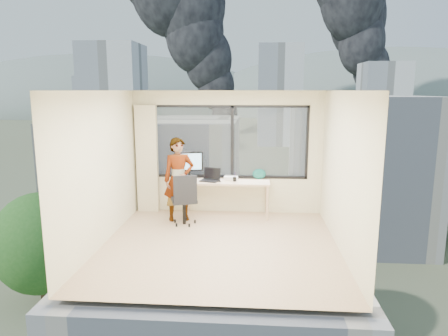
# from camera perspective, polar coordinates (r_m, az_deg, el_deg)

# --- Properties ---
(floor) EXTENTS (4.00, 4.00, 0.01)m
(floor) POSITION_cam_1_polar(r_m,az_deg,el_deg) (7.03, -0.63, -10.81)
(floor) COLOR tan
(floor) RESTS_ON ground
(ceiling) EXTENTS (4.00, 4.00, 0.01)m
(ceiling) POSITION_cam_1_polar(r_m,az_deg,el_deg) (6.53, -0.67, 10.90)
(ceiling) COLOR white
(ceiling) RESTS_ON ground
(wall_front) EXTENTS (4.00, 0.01, 2.60)m
(wall_front) POSITION_cam_1_polar(r_m,az_deg,el_deg) (4.72, -2.75, -5.10)
(wall_front) COLOR beige
(wall_front) RESTS_ON ground
(wall_left) EXTENTS (0.01, 4.00, 2.60)m
(wall_left) POSITION_cam_1_polar(r_m,az_deg,el_deg) (7.11, -16.91, -0.11)
(wall_left) COLOR beige
(wall_left) RESTS_ON ground
(wall_right) EXTENTS (0.01, 4.00, 2.60)m
(wall_right) POSITION_cam_1_polar(r_m,az_deg,el_deg) (6.79, 16.42, -0.59)
(wall_right) COLOR beige
(wall_right) RESTS_ON ground
(window_wall) EXTENTS (3.30, 0.16, 1.55)m
(window_wall) POSITION_cam_1_polar(r_m,az_deg,el_deg) (8.59, 0.84, 3.72)
(window_wall) COLOR black
(window_wall) RESTS_ON ground
(curtain) EXTENTS (0.45, 0.14, 2.30)m
(curtain) POSITION_cam_1_polar(r_m,az_deg,el_deg) (8.81, -10.79, 1.24)
(curtain) COLOR beige
(curtain) RESTS_ON floor
(desk) EXTENTS (1.80, 0.60, 0.75)m
(desk) POSITION_cam_1_polar(r_m,az_deg,el_deg) (8.48, 0.34, -4.30)
(desk) COLOR tan
(desk) RESTS_ON floor
(chair) EXTENTS (0.67, 0.67, 1.04)m
(chair) POSITION_cam_1_polar(r_m,az_deg,el_deg) (7.95, -5.68, -4.31)
(chair) COLOR black
(chair) RESTS_ON floor
(person) EXTENTS (0.71, 0.59, 1.69)m
(person) POSITION_cam_1_polar(r_m,az_deg,el_deg) (8.15, -6.40, -1.61)
(person) COLOR #2D2D33
(person) RESTS_ON floor
(monitor) EXTENTS (0.61, 0.28, 0.60)m
(monitor) POSITION_cam_1_polar(r_m,az_deg,el_deg) (8.50, -5.00, 0.35)
(monitor) COLOR black
(monitor) RESTS_ON desk
(game_console) EXTENTS (0.30, 0.26, 0.07)m
(game_console) POSITION_cam_1_polar(r_m,az_deg,el_deg) (8.55, 1.02, -1.36)
(game_console) COLOR white
(game_console) RESTS_ON desk
(laptop) EXTENTS (0.48, 0.49, 0.24)m
(laptop) POSITION_cam_1_polar(r_m,az_deg,el_deg) (8.35, -2.06, -1.05)
(laptop) COLOR black
(laptop) RESTS_ON desk
(cellphone) EXTENTS (0.13, 0.09, 0.01)m
(cellphone) POSITION_cam_1_polar(r_m,az_deg,el_deg) (8.31, -0.85, -1.92)
(cellphone) COLOR black
(cellphone) RESTS_ON desk
(pen_cup) EXTENTS (0.08, 0.08, 0.09)m
(pen_cup) POSITION_cam_1_polar(r_m,az_deg,el_deg) (8.36, 1.51, -1.57)
(pen_cup) COLOR black
(pen_cup) RESTS_ON desk
(handbag) EXTENTS (0.28, 0.15, 0.22)m
(handbag) POSITION_cam_1_polar(r_m,az_deg,el_deg) (8.59, 4.99, -0.83)
(handbag) COLOR #0C4D46
(handbag) RESTS_ON desk
(exterior_ground) EXTENTS (400.00, 400.00, 0.04)m
(exterior_ground) POSITION_cam_1_polar(r_m,az_deg,el_deg) (127.59, 4.04, 3.43)
(exterior_ground) COLOR #515B3D
(exterior_ground) RESTS_ON ground
(near_bldg_a) EXTENTS (16.00, 12.00, 14.00)m
(near_bldg_a) POSITION_cam_1_polar(r_m,az_deg,el_deg) (38.94, -10.06, -3.52)
(near_bldg_a) COLOR beige
(near_bldg_a) RESTS_ON exterior_ground
(near_bldg_b) EXTENTS (14.00, 13.00, 16.00)m
(near_bldg_b) POSITION_cam_1_polar(r_m,az_deg,el_deg) (46.75, 18.40, -0.24)
(near_bldg_b) COLOR white
(near_bldg_b) RESTS_ON exterior_ground
(far_tower_a) EXTENTS (14.00, 14.00, 28.00)m
(far_tower_a) POSITION_cam_1_polar(r_m,az_deg,el_deg) (107.59, -15.18, 9.17)
(far_tower_a) COLOR silver
(far_tower_a) RESTS_ON exterior_ground
(far_tower_b) EXTENTS (13.00, 13.00, 30.00)m
(far_tower_b) POSITION_cam_1_polar(r_m,az_deg,el_deg) (126.73, 7.81, 10.11)
(far_tower_b) COLOR silver
(far_tower_b) RESTS_ON exterior_ground
(far_tower_c) EXTENTS (15.00, 15.00, 26.00)m
(far_tower_c) POSITION_cam_1_polar(r_m,az_deg,el_deg) (153.14, 21.45, 8.84)
(far_tower_c) COLOR silver
(far_tower_c) RESTS_ON exterior_ground
(far_tower_d) EXTENTS (16.00, 14.00, 22.00)m
(far_tower_d) POSITION_cam_1_polar(r_m,az_deg,el_deg) (167.91, -17.02, 8.55)
(far_tower_d) COLOR silver
(far_tower_d) RESTS_ON exterior_ground
(hill_a) EXTENTS (288.00, 216.00, 90.00)m
(hill_a) POSITION_cam_1_polar(r_m,az_deg,el_deg) (348.45, -16.08, 7.78)
(hill_a) COLOR slate
(hill_a) RESTS_ON exterior_ground
(hill_b) EXTENTS (300.00, 220.00, 96.00)m
(hill_b) POSITION_cam_1_polar(r_m,az_deg,el_deg) (341.71, 21.42, 7.40)
(hill_b) COLOR slate
(hill_b) RESTS_ON exterior_ground
(tree_a) EXTENTS (7.00, 7.00, 8.00)m
(tree_a) POSITION_cam_1_polar(r_m,az_deg,el_deg) (35.30, -24.51, -11.02)
(tree_a) COLOR #22551C
(tree_a) RESTS_ON exterior_ground
(tree_b) EXTENTS (7.60, 7.60, 9.00)m
(tree_b) POSITION_cam_1_polar(r_m,az_deg,el_deg) (27.55, 11.44, -15.37)
(tree_b) COLOR #22551C
(tree_b) RESTS_ON exterior_ground
(tree_c) EXTENTS (8.40, 8.40, 10.00)m
(tree_c) POSITION_cam_1_polar(r_m,az_deg,el_deg) (52.50, 28.33, -3.17)
(tree_c) COLOR #22551C
(tree_c) RESTS_ON exterior_ground
(smoke_plume_b) EXTENTS (30.00, 18.00, 70.00)m
(smoke_plume_b) POSITION_cam_1_polar(r_m,az_deg,el_deg) (186.31, 22.38, 17.67)
(smoke_plume_b) COLOR black
(smoke_plume_b) RESTS_ON exterior_ground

